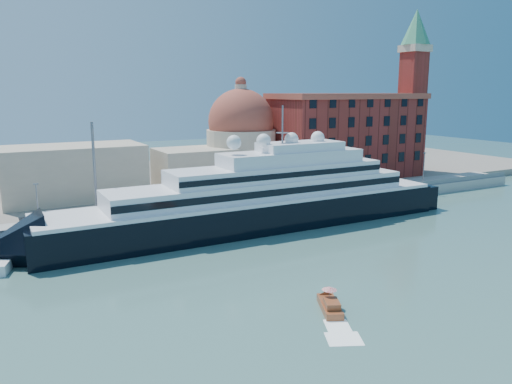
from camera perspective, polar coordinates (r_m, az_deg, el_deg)
ground at (r=73.36m, az=3.56°, el=-9.09°), size 400.00×400.00×0.00m
quay at (r=102.11m, az=-6.62°, el=-2.51°), size 180.00×10.00×2.50m
land at (r=140.26m, az=-12.92°, el=0.97°), size 260.00×72.00×2.00m
quay_fence at (r=97.63m, az=-5.65°, el=-2.02°), size 180.00×0.10×1.20m
superyacht at (r=93.36m, az=-1.57°, el=-1.60°), size 90.49×12.55×27.04m
water_taxi at (r=61.49m, az=8.47°, el=-12.66°), size 4.45×6.44×2.92m
warehouse at (r=141.91m, az=10.34°, el=6.41°), size 43.00×19.00×23.25m
campanile at (r=157.61m, az=17.52°, el=12.00°), size 8.40×8.40×47.00m
church at (r=124.46m, az=-8.10°, el=4.47°), size 66.00×18.00×25.50m
lamp_posts at (r=94.85m, az=-13.45°, el=1.48°), size 120.80×2.40×18.00m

